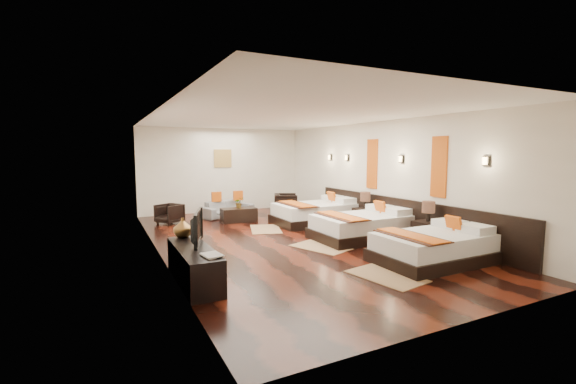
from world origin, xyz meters
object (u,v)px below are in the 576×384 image
armchair_left (169,214)px  bed_far (316,213)px  coffee_table (239,215)px  armchair_right (286,204)px  tv (193,227)px  bed_mid (363,226)px  book (204,257)px  bed_near (435,247)px  sofa (228,209)px  nightstand_b (365,216)px  figurine (183,228)px  tv_console (194,265)px  table_plant (239,203)px  nightstand_a (428,231)px

armchair_left → bed_far: bearing=32.8°
armchair_left → coffee_table: size_ratio=0.62×
armchair_right → tv: bearing=163.4°
bed_mid → book: bearing=-156.4°
bed_near → book: bed_near is taller
coffee_table → sofa: bearing=90.0°
armchair_right → book: bearing=167.6°
nightstand_b → sofa: nightstand_b is taller
tv → book: tv is taller
bed_far → figurine: size_ratio=6.83×
nightstand_b → armchair_left: 5.40m
bed_far → sofa: (-1.89, 2.26, -0.06)m
bed_mid → nightstand_b: size_ratio=2.32×
bed_mid → tv: 4.29m
tv_console → sofa: (2.31, 5.58, -0.03)m
bed_near → tv: (-4.15, 1.15, 0.53)m
tv_console → tv: 0.60m
bed_far → armchair_left: size_ratio=3.72×
tv_console → table_plant: 5.16m
tv_console → sofa: 6.04m
nightstand_a → nightstand_b: nightstand_a is taller
bed_mid → armchair_right: bearing=90.4°
figurine → bed_near: bearing=-22.0°
figurine → armchair_left: bearing=83.8°
nightstand_b → armchair_right: nightstand_b is taller
nightstand_a → tv: size_ratio=1.06×
nightstand_a → table_plant: 5.30m
bed_far → table_plant: (-1.85, 1.27, 0.25)m
tv → coffee_table: (2.26, 4.27, -0.62)m
nightstand_a → armchair_right: size_ratio=1.34×
tv → armchair_right: bearing=-20.6°
sofa → armchair_right: size_ratio=2.29×
armchair_left → table_plant: (1.88, -0.52, 0.27)m
nightstand_b → book: 5.64m
armchair_left → nightstand_a: bearing=9.5°
armchair_left → tv: bearing=-36.5°
book → nightstand_a: bearing=6.9°
nightstand_a → tv: 4.93m
figurine → armchair_right: 6.08m
book → coffee_table: book is taller
bed_near → armchair_right: (-0.02, 6.11, 0.05)m
bed_mid → tv_console: 4.37m
sofa → table_plant: (0.04, -0.99, 0.31)m
book → table_plant: (2.35, 5.21, -0.01)m
bed_near → sofa: 6.74m
armchair_left → coffee_table: 1.94m
sofa → table_plant: size_ratio=5.55×
nightstand_b → tv: tv is taller
bed_far → tv: tv is taller
bed_far → book: bearing=-136.8°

